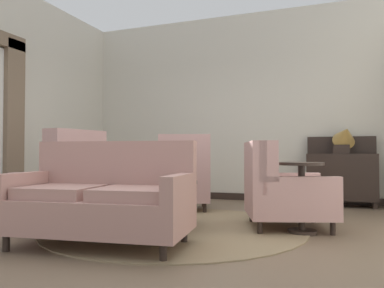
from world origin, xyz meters
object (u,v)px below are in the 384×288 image
object	(u,v)px
coffee_table	(160,190)
sideboard	(341,176)
armchair_beside_settee	(281,192)
porcelain_vase	(160,166)
armchair_back_corner	(64,184)
gramophone	(345,138)
side_table	(302,191)
armchair_near_window	(185,179)
settee	(102,201)

from	to	relation	value
coffee_table	sideboard	xyz separation A→B (m)	(1.91, 2.60, 0.06)
armchair_beside_settee	porcelain_vase	bearing A→B (deg)	93.61
armchair_back_corner	gramophone	world-z (taller)	gramophone
side_table	gramophone	xyz separation A→B (m)	(0.48, 2.23, 0.64)
armchair_beside_settee	gramophone	bearing A→B (deg)	-37.89
armchair_near_window	armchair_beside_settee	distance (m)	1.71
armchair_beside_settee	sideboard	world-z (taller)	sideboard
armchair_beside_settee	gramophone	distance (m)	2.24
armchair_beside_settee	gramophone	world-z (taller)	gramophone
side_table	gramophone	world-z (taller)	gramophone
sideboard	settee	bearing A→B (deg)	-120.86
armchair_near_window	sideboard	bearing A→B (deg)	-169.40
coffee_table	settee	size ratio (longest dim) A/B	0.49
settee	armchair_back_corner	bearing A→B (deg)	134.43
coffee_table	gramophone	size ratio (longest dim) A/B	1.58
settee	armchair_near_window	bearing A→B (deg)	84.75
side_table	armchair_near_window	bearing A→B (deg)	147.99
settee	sideboard	xyz separation A→B (m)	(2.07, 3.47, 0.08)
coffee_table	armchair_beside_settee	distance (m)	1.33
settee	sideboard	bearing A→B (deg)	52.05
armchair_back_corner	coffee_table	bearing A→B (deg)	97.70
porcelain_vase	armchair_back_corner	size ratio (longest dim) A/B	0.34
armchair_near_window	armchair_back_corner	world-z (taller)	armchair_back_corner
coffee_table	gramophone	world-z (taller)	gramophone
side_table	gramophone	bearing A→B (deg)	77.95
armchair_back_corner	armchair_near_window	bearing A→B (deg)	149.80
armchair_back_corner	gramophone	bearing A→B (deg)	137.33
porcelain_vase	side_table	world-z (taller)	porcelain_vase
armchair_back_corner	sideboard	distance (m)	4.12
porcelain_vase	side_table	bearing A→B (deg)	10.66
settee	gramophone	distance (m)	4.04
armchair_back_corner	gramophone	distance (m)	4.15
sideboard	coffee_table	bearing A→B (deg)	-126.21
porcelain_vase	armchair_beside_settee	distance (m)	1.36
coffee_table	porcelain_vase	xyz separation A→B (m)	(0.00, 0.00, 0.27)
porcelain_vase	settee	world-z (taller)	settee
armchair_back_corner	side_table	distance (m)	2.84
armchair_back_corner	sideboard	world-z (taller)	armchair_back_corner
porcelain_vase	armchair_near_window	xyz separation A→B (m)	(-0.24, 1.35, -0.23)
armchair_near_window	gramophone	size ratio (longest dim) A/B	2.12
settee	porcelain_vase	bearing A→B (deg)	71.82
porcelain_vase	armchair_back_corner	xyz separation A→B (m)	(-1.36, 0.08, -0.24)
armchair_beside_settee	armchair_back_corner	bearing A→B (deg)	80.92
armchair_back_corner	sideboard	bearing A→B (deg)	138.75
settee	gramophone	size ratio (longest dim) A/B	3.24
armchair_near_window	armchair_beside_settee	bearing A→B (deg)	130.21
side_table	sideboard	bearing A→B (deg)	79.57
settee	armchair_back_corner	size ratio (longest dim) A/B	1.51
armchair_beside_settee	armchair_back_corner	world-z (taller)	armchair_back_corner
porcelain_vase	settee	bearing A→B (deg)	-101.09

